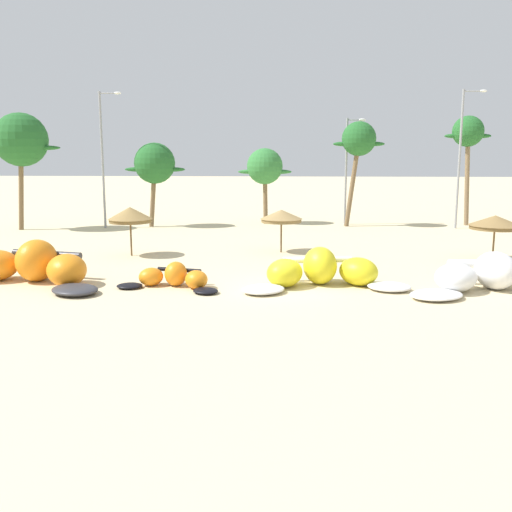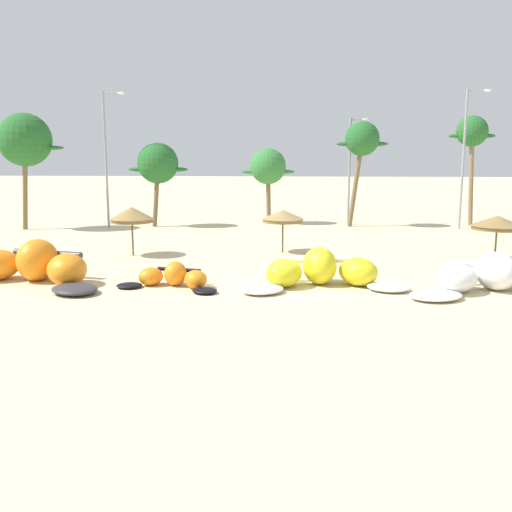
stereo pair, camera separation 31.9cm
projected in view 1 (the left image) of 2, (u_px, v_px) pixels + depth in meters
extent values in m
plane|color=beige|center=(283.00, 287.00, 24.37)|extent=(260.00, 260.00, 0.00)
ellipsoid|color=orange|center=(37.00, 260.00, 25.45)|extent=(2.10, 2.40, 1.89)
ellipsoid|color=orange|center=(67.00, 270.00, 24.54)|extent=(2.36, 2.57, 1.40)
ellipsoid|color=#333338|center=(75.00, 290.00, 23.14)|extent=(2.67, 2.54, 0.38)
cylinder|color=#333338|center=(47.00, 254.00, 26.11)|extent=(3.56, 1.09, 0.32)
cube|color=#333338|center=(34.00, 261.00, 25.25)|extent=(1.43, 1.01, 0.04)
ellipsoid|color=black|center=(130.00, 286.00, 24.19)|extent=(1.22, 1.10, 0.21)
ellipsoid|color=orange|center=(151.00, 277.00, 24.63)|extent=(1.45, 1.45, 0.79)
ellipsoid|color=orange|center=(176.00, 274.00, 24.58)|extent=(1.16, 1.27, 1.06)
ellipsoid|color=orange|center=(196.00, 279.00, 24.07)|extent=(1.31, 1.38, 0.79)
ellipsoid|color=black|center=(206.00, 291.00, 23.28)|extent=(1.44, 1.39, 0.21)
cylinder|color=black|center=(179.00, 270.00, 24.93)|extent=(2.02, 0.60, 0.18)
cube|color=black|center=(175.00, 274.00, 24.47)|extent=(0.80, 0.54, 0.04)
ellipsoid|color=white|center=(263.00, 289.00, 23.29)|extent=(2.30, 2.17, 0.33)
ellipsoid|color=yellow|center=(285.00, 273.00, 24.37)|extent=(2.12, 2.28, 1.22)
ellipsoid|color=yellow|center=(320.00, 266.00, 24.88)|extent=(1.73, 2.02, 1.65)
ellipsoid|color=yellow|center=(358.00, 271.00, 24.66)|extent=(2.32, 2.33, 1.22)
ellipsoid|color=white|center=(389.00, 287.00, 23.78)|extent=(2.07, 1.80, 0.33)
cylinder|color=white|center=(317.00, 260.00, 25.48)|extent=(3.12, 0.76, 0.28)
cube|color=white|center=(321.00, 266.00, 24.70)|extent=(1.22, 0.82, 0.04)
ellipsoid|color=white|center=(436.00, 295.00, 22.41)|extent=(2.70, 2.42, 0.32)
ellipsoid|color=white|center=(456.00, 277.00, 23.54)|extent=(2.58, 2.76, 1.18)
ellipsoid|color=white|center=(496.00, 270.00, 23.97)|extent=(1.80, 2.31, 1.59)
cylinder|color=white|center=(488.00, 263.00, 24.70)|extent=(3.54, 0.54, 0.32)
cube|color=white|center=(498.00, 271.00, 23.75)|extent=(1.33, 0.88, 0.04)
cylinder|color=brown|center=(131.00, 238.00, 31.85)|extent=(0.10, 0.10, 2.09)
cone|color=olive|center=(130.00, 213.00, 31.61)|extent=(2.48, 2.48, 0.68)
cylinder|color=olive|center=(130.00, 221.00, 31.68)|extent=(2.35, 2.35, 0.20)
cylinder|color=brown|center=(281.00, 236.00, 33.02)|extent=(0.10, 0.10, 1.97)
cone|color=#9E7F4C|center=(281.00, 214.00, 32.80)|extent=(2.46, 2.46, 0.53)
cylinder|color=olive|center=(281.00, 221.00, 32.86)|extent=(2.34, 2.34, 0.20)
cylinder|color=brown|center=(494.00, 243.00, 30.32)|extent=(0.10, 0.10, 1.92)
cone|color=olive|center=(495.00, 220.00, 30.11)|extent=(2.74, 2.74, 0.54)
cylinder|color=brown|center=(495.00, 227.00, 30.17)|extent=(2.60, 2.60, 0.20)
cylinder|color=brown|center=(21.00, 185.00, 42.69)|extent=(0.83, 0.36, 6.76)
sphere|color=#236028|center=(21.00, 140.00, 42.08)|extent=(3.97, 3.97, 3.97)
ellipsoid|color=#236028|center=(1.00, 148.00, 42.28)|extent=(2.78, 0.50, 0.36)
ellipsoid|color=#236028|center=(42.00, 148.00, 42.09)|extent=(2.78, 0.50, 0.36)
cylinder|color=brown|center=(153.00, 195.00, 44.75)|extent=(0.78, 0.36, 5.01)
sphere|color=#236028|center=(155.00, 163.00, 44.30)|extent=(3.20, 3.20, 3.20)
ellipsoid|color=#236028|center=(139.00, 169.00, 44.46)|extent=(2.24, 0.50, 0.36)
ellipsoid|color=#236028|center=(171.00, 169.00, 44.31)|extent=(2.24, 0.50, 0.36)
cylinder|color=brown|center=(265.00, 195.00, 46.65)|extent=(0.45, 0.36, 4.73)
sphere|color=#337A38|center=(265.00, 166.00, 46.24)|extent=(2.94, 2.94, 2.94)
ellipsoid|color=#337A38|center=(250.00, 172.00, 46.39)|extent=(2.06, 0.50, 0.36)
ellipsoid|color=#337A38|center=(279.00, 172.00, 46.25)|extent=(2.06, 0.50, 0.36)
cylinder|color=brown|center=(353.00, 183.00, 44.79)|extent=(1.16, 0.36, 6.88)
sphere|color=#236028|center=(359.00, 139.00, 44.16)|extent=(2.68, 2.68, 2.68)
ellipsoid|color=#236028|center=(345.00, 144.00, 44.30)|extent=(1.88, 0.50, 0.36)
ellipsoid|color=#236028|center=(373.00, 144.00, 44.17)|extent=(1.88, 0.50, 0.36)
cylinder|color=#7F6647|center=(467.00, 179.00, 45.45)|extent=(0.68, 0.36, 7.49)
sphere|color=#236028|center=(468.00, 131.00, 44.80)|extent=(2.44, 2.44, 2.44)
ellipsoid|color=#236028|center=(455.00, 136.00, 44.92)|extent=(1.71, 0.50, 0.36)
ellipsoid|color=#236028|center=(480.00, 136.00, 44.81)|extent=(1.71, 0.50, 0.36)
cylinder|color=gray|center=(103.00, 161.00, 43.42)|extent=(0.18, 0.18, 10.37)
cylinder|color=gray|center=(108.00, 93.00, 42.50)|extent=(1.39, 0.10, 0.10)
ellipsoid|color=silver|center=(118.00, 93.00, 42.46)|extent=(0.56, 0.24, 0.20)
cylinder|color=gray|center=(346.00, 172.00, 45.86)|extent=(0.18, 0.18, 8.55)
cylinder|color=gray|center=(355.00, 120.00, 45.10)|extent=(1.16, 0.10, 0.10)
ellipsoid|color=silver|center=(362.00, 120.00, 45.07)|extent=(0.56, 0.24, 0.20)
cylinder|color=gray|center=(459.00, 160.00, 43.17)|extent=(0.18, 0.18, 10.49)
cylinder|color=gray|center=(474.00, 91.00, 42.23)|extent=(1.45, 0.10, 0.10)
ellipsoid|color=silver|center=(483.00, 91.00, 42.19)|extent=(0.56, 0.24, 0.20)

